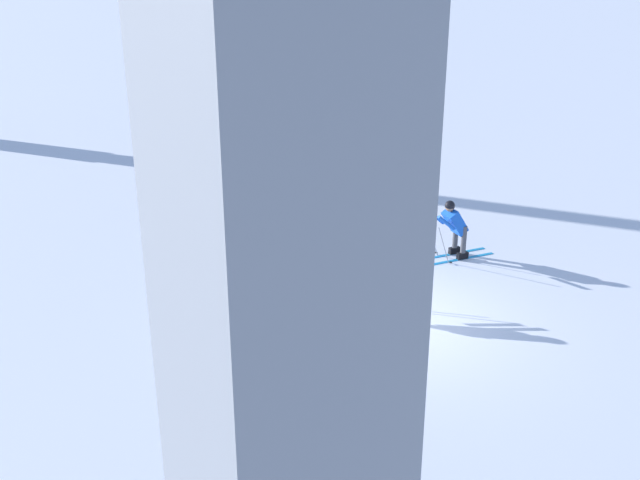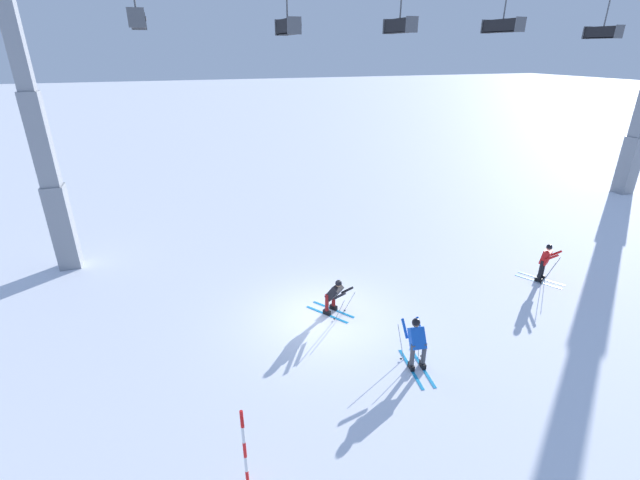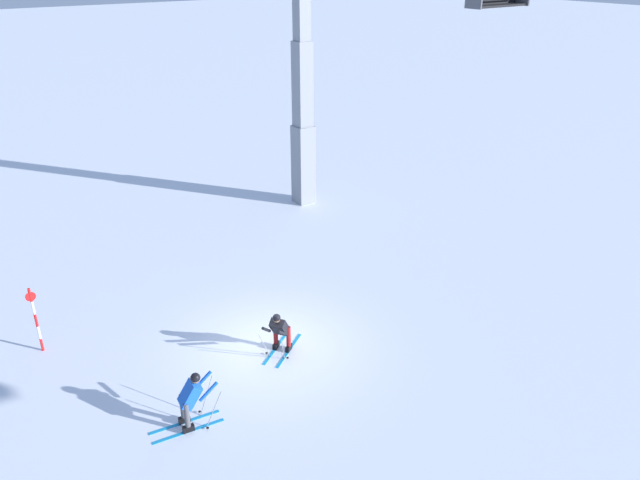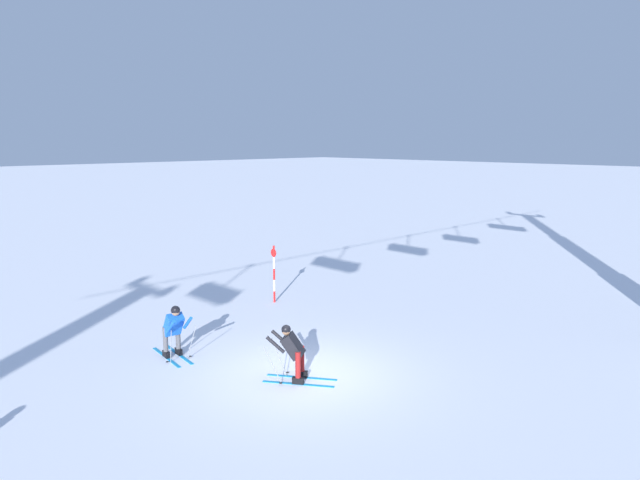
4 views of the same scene
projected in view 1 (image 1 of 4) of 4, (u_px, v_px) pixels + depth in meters
name	position (u px, v px, depth m)	size (l,w,h in m)	color
ground_plane	(388.00, 319.00, 15.14)	(260.00, 260.00, 0.00)	white
skier_carving_main	(373.00, 277.00, 15.15)	(1.44, 1.72, 1.52)	#198CCC
skier_distant_uphill	(217.00, 165.00, 22.18)	(1.27, 1.75, 1.62)	#198CCC
skier_distant_downhill	(454.00, 225.00, 17.72)	(0.79, 1.80, 1.62)	#198CCC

